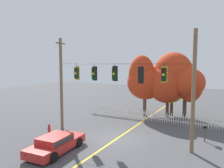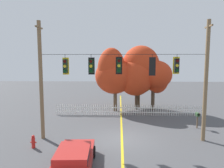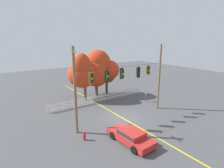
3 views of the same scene
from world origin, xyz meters
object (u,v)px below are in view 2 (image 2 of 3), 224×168
(traffic_signal_northbound_secondary, at_px, (65,66))
(autumn_maple_far_west, at_px, (157,76))
(fire_hydrant, at_px, (33,142))
(roadside_mailbox, at_px, (197,115))
(traffic_signal_northbound_primary, at_px, (177,65))
(autumn_maple_mid, at_px, (139,72))
(traffic_signal_southbound_primary, at_px, (152,66))
(autumn_oak_far_east, at_px, (139,76))
(traffic_signal_westbound_side, at_px, (119,66))
(parked_car, at_px, (74,159))
(traffic_signal_eastbound_side, at_px, (91,66))
(autumn_maple_near_fence, at_px, (113,74))

(traffic_signal_northbound_secondary, relative_size, autumn_maple_far_west, 0.25)
(fire_hydrant, distance_m, roadside_mailbox, 12.48)
(traffic_signal_northbound_secondary, relative_size, traffic_signal_northbound_primary, 1.05)
(traffic_signal_northbound_primary, height_order, autumn_maple_far_west, traffic_signal_northbound_primary)
(autumn_maple_mid, xyz_separation_m, autumn_maple_far_west, (1.99, -0.01, -0.44))
(traffic_signal_southbound_primary, distance_m, autumn_oak_far_east, 9.73)
(traffic_signal_westbound_side, xyz_separation_m, autumn_oak_far_east, (2.28, 9.61, -1.42))
(traffic_signal_southbound_primary, xyz_separation_m, fire_hydrant, (-7.56, -1.60, -4.68))
(traffic_signal_northbound_primary, relative_size, roadside_mailbox, 0.99)
(autumn_oak_far_east, bearing_deg, parked_car, -108.10)
(roadside_mailbox, bearing_deg, autumn_maple_far_west, 109.43)
(autumn_oak_far_east, bearing_deg, traffic_signal_northbound_primary, -80.85)
(autumn_maple_far_west, distance_m, fire_hydrant, 14.57)
(traffic_signal_eastbound_side, distance_m, traffic_signal_southbound_primary, 4.08)
(traffic_signal_northbound_secondary, height_order, roadside_mailbox, traffic_signal_northbound_secondary)
(fire_hydrant, bearing_deg, autumn_oak_far_east, 55.76)
(traffic_signal_northbound_secondary, distance_m, traffic_signal_northbound_primary, 7.47)
(autumn_maple_mid, height_order, autumn_maple_far_west, autumn_maple_mid)
(autumn_maple_mid, height_order, parked_car, autumn_maple_mid)
(traffic_signal_northbound_primary, height_order, fire_hydrant, traffic_signal_northbound_primary)
(autumn_maple_mid, bearing_deg, traffic_signal_northbound_secondary, -123.07)
(roadside_mailbox, bearing_deg, traffic_signal_northbound_secondary, -165.47)
(traffic_signal_northbound_primary, distance_m, parked_car, 8.66)
(autumn_maple_mid, relative_size, autumn_maple_far_west, 1.30)
(autumn_maple_far_west, bearing_deg, traffic_signal_northbound_secondary, -131.22)
(fire_hydrant, bearing_deg, roadside_mailbox, 19.77)
(traffic_signal_northbound_secondary, xyz_separation_m, traffic_signal_eastbound_side, (1.76, -0.00, 0.01))
(autumn_maple_mid, height_order, roadside_mailbox, autumn_maple_mid)
(traffic_signal_northbound_primary, height_order, autumn_maple_near_fence, autumn_maple_near_fence)
(autumn_maple_near_fence, bearing_deg, autumn_maple_mid, 8.91)
(autumn_oak_far_east, relative_size, fire_hydrant, 7.74)
(autumn_maple_mid, relative_size, roadside_mailbox, 5.45)
(traffic_signal_eastbound_side, distance_m, autumn_maple_mid, 9.80)
(traffic_signal_eastbound_side, height_order, autumn_maple_mid, autumn_maple_mid)
(traffic_signal_eastbound_side, height_order, parked_car, traffic_signal_eastbound_side)
(traffic_signal_southbound_primary, height_order, autumn_oak_far_east, autumn_oak_far_east)
(autumn_maple_far_west, bearing_deg, autumn_maple_mid, 179.79)
(traffic_signal_southbound_primary, xyz_separation_m, parked_car, (-4.43, -4.17, -4.48))
(traffic_signal_eastbound_side, height_order, traffic_signal_westbound_side, same)
(autumn_oak_far_east, xyz_separation_m, parked_car, (-4.51, -13.80, -3.11))
(autumn_maple_mid, distance_m, parked_car, 14.27)
(traffic_signal_southbound_primary, height_order, parked_car, traffic_signal_southbound_primary)
(traffic_signal_northbound_secondary, height_order, parked_car, traffic_signal_northbound_secondary)
(traffic_signal_northbound_primary, xyz_separation_m, fire_hydrant, (-9.19, -1.62, -4.74))
(traffic_signal_northbound_secondary, bearing_deg, traffic_signal_northbound_primary, -0.00)
(autumn_maple_mid, relative_size, parked_car, 1.58)
(autumn_maple_near_fence, height_order, autumn_maple_mid, autumn_maple_mid)
(traffic_signal_northbound_secondary, bearing_deg, roadside_mailbox, 14.53)
(traffic_signal_westbound_side, xyz_separation_m, parked_car, (-2.23, -4.19, -4.53))
(traffic_signal_westbound_side, bearing_deg, traffic_signal_southbound_primary, -0.50)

